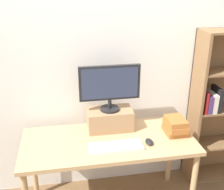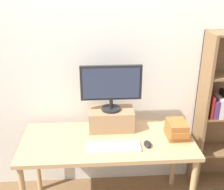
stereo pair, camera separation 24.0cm
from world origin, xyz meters
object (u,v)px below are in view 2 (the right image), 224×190
object	(u,v)px
riser_box	(111,119)
book_stack	(177,130)
desk	(108,147)
computer_monitor	(111,85)
computer_mouse	(148,144)
keyboard	(113,147)

from	to	relation	value
riser_box	book_stack	xyz separation A→B (m)	(0.58, -0.19, -0.02)
desk	riser_box	distance (m)	0.27
book_stack	computer_monitor	bearing A→B (deg)	161.53
desk	computer_mouse	size ratio (longest dim) A/B	14.65
keyboard	book_stack	bearing A→B (deg)	13.76
desk	keyboard	bearing A→B (deg)	-74.59
desk	computer_mouse	world-z (taller)	computer_mouse
riser_box	keyboard	distance (m)	0.35
book_stack	desk	bearing A→B (deg)	-179.47
keyboard	riser_box	bearing A→B (deg)	89.04
computer_monitor	riser_box	bearing A→B (deg)	90.00
computer_mouse	book_stack	xyz separation A→B (m)	(0.29, 0.13, 0.06)
computer_mouse	keyboard	bearing A→B (deg)	-177.19
riser_box	computer_mouse	world-z (taller)	riser_box
riser_box	book_stack	distance (m)	0.61
riser_box	book_stack	world-z (taller)	riser_box
computer_monitor	book_stack	size ratio (longest dim) A/B	2.23
riser_box	computer_mouse	size ratio (longest dim) A/B	4.00
riser_box	keyboard	world-z (taller)	riser_box
computer_monitor	computer_mouse	world-z (taller)	computer_monitor
computer_monitor	keyboard	distance (m)	0.54
riser_box	computer_monitor	distance (m)	0.34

